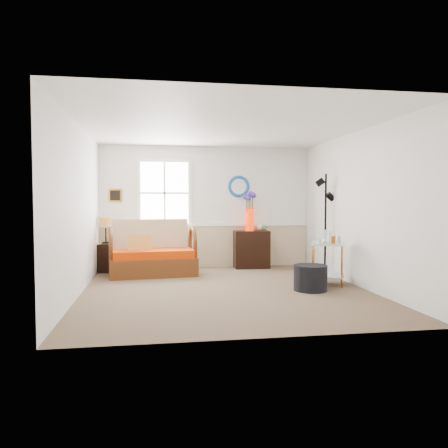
{
  "coord_description": "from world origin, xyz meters",
  "views": [
    {
      "loc": [
        -1.12,
        -6.86,
        1.43
      ],
      "look_at": [
        0.05,
        0.46,
        1.04
      ],
      "focal_mm": 35.0,
      "sensor_mm": 36.0,
      "label": 1
    }
  ],
  "objects": [
    {
      "name": "walls",
      "position": [
        0.0,
        0.0,
        1.3
      ],
      "size": [
        4.51,
        5.01,
        2.6
      ],
      "color": "white",
      "rests_on": "floor"
    },
    {
      "name": "picture",
      "position": [
        -1.92,
        2.48,
        1.55
      ],
      "size": [
        0.28,
        0.03,
        0.28
      ],
      "primitive_type": "cube",
      "color": "orange",
      "rests_on": "walls"
    },
    {
      "name": "chair_rail",
      "position": [
        0.0,
        2.47,
        0.92
      ],
      "size": [
        4.46,
        0.04,
        0.06
      ],
      "primitive_type": "cube",
      "color": "white",
      "rests_on": "walls"
    },
    {
      "name": "throw_pillow",
      "position": [
        -1.39,
        1.52,
        0.56
      ],
      "size": [
        0.44,
        0.2,
        0.43
      ],
      "primitive_type": null,
      "rotation": [
        0.0,
        0.0,
        0.22
      ],
      "color": "orange",
      "rests_on": "loveseat"
    },
    {
      "name": "loveseat",
      "position": [
        -1.16,
        1.65,
        0.53
      ],
      "size": [
        1.72,
        1.08,
        1.07
      ],
      "primitive_type": null,
      "rotation": [
        0.0,
        0.0,
        0.1
      ],
      "color": "#5F3017",
      "rests_on": "floor"
    },
    {
      "name": "lamp_stand",
      "position": [
        -2.05,
        2.13,
        0.28
      ],
      "size": [
        0.38,
        0.38,
        0.57
      ],
      "primitive_type": null,
      "rotation": [
        0.0,
        0.0,
        -0.21
      ],
      "color": "black",
      "rests_on": "floor"
    },
    {
      "name": "floor_lamp",
      "position": [
        2.1,
        1.03,
        0.97
      ],
      "size": [
        0.36,
        0.36,
        1.95
      ],
      "primitive_type": null,
      "rotation": [
        0.0,
        0.0,
        -0.36
      ],
      "color": "black",
      "rests_on": "floor"
    },
    {
      "name": "ottoman",
      "position": [
        1.34,
        -0.25,
        0.21
      ],
      "size": [
        0.65,
        0.65,
        0.41
      ],
      "primitive_type": "cylinder",
      "rotation": [
        0.0,
        0.0,
        -0.24
      ],
      "color": "black",
      "rests_on": "floor"
    },
    {
      "name": "side_table",
      "position": [
        1.8,
        0.17,
        0.36
      ],
      "size": [
        0.74,
        0.74,
        0.71
      ],
      "primitive_type": null,
      "rotation": [
        0.0,
        0.0,
        -0.4
      ],
      "color": "#B6742D",
      "rests_on": "floor"
    },
    {
      "name": "ceiling",
      "position": [
        0.0,
        0.0,
        2.6
      ],
      "size": [
        4.5,
        5.0,
        0.01
      ],
      "primitive_type": "cube",
      "color": "white",
      "rests_on": "walls"
    },
    {
      "name": "potted_plant",
      "position": [
        -1.92,
        2.12,
        0.7
      ],
      "size": [
        0.33,
        0.36,
        0.25
      ],
      "primitive_type": "imported",
      "rotation": [
        0.0,
        0.0,
        -0.14
      ],
      "color": "#42692F",
      "rests_on": "lamp_stand"
    },
    {
      "name": "floor",
      "position": [
        0.0,
        0.0,
        0.0
      ],
      "size": [
        4.5,
        5.0,
        0.01
      ],
      "primitive_type": "cube",
      "color": "brown",
      "rests_on": "ground"
    },
    {
      "name": "table_lamp",
      "position": [
        -2.08,
        2.13,
        0.84
      ],
      "size": [
        0.35,
        0.35,
        0.54
      ],
      "primitive_type": null,
      "rotation": [
        0.0,
        0.0,
        -0.2
      ],
      "color": "#AE6E25",
      "rests_on": "lamp_stand"
    },
    {
      "name": "flower_vase",
      "position": [
        0.9,
        2.27,
        1.2
      ],
      "size": [
        0.31,
        0.31,
        0.81
      ],
      "primitive_type": null,
      "rotation": [
        0.0,
        0.0,
        0.36
      ],
      "color": "#F62600",
      "rests_on": "cabinet"
    },
    {
      "name": "window",
      "position": [
        -0.9,
        2.47,
        1.6
      ],
      "size": [
        1.14,
        0.06,
        1.44
      ],
      "primitive_type": null,
      "color": "white",
      "rests_on": "walls"
    },
    {
      "name": "wainscot",
      "position": [
        0.0,
        2.48,
        0.45
      ],
      "size": [
        4.46,
        0.02,
        0.9
      ],
      "primitive_type": "cube",
      "color": "tan",
      "rests_on": "walls"
    },
    {
      "name": "cabinet",
      "position": [
        0.93,
        2.26,
        0.4
      ],
      "size": [
        0.76,
        0.51,
        0.8
      ],
      "primitive_type": null,
      "rotation": [
        0.0,
        0.0,
        -0.04
      ],
      "color": "black",
      "rests_on": "floor"
    },
    {
      "name": "tabletop_items",
      "position": [
        1.82,
        0.16,
        0.82
      ],
      "size": [
        0.52,
        0.52,
        0.22
      ],
      "primitive_type": null,
      "rotation": [
        0.0,
        0.0,
        -0.74
      ],
      "color": "silver",
      "rests_on": "side_table"
    },
    {
      "name": "mirror",
      "position": [
        0.7,
        2.48,
        1.75
      ],
      "size": [
        0.47,
        0.07,
        0.47
      ],
      "primitive_type": "torus",
      "rotation": [
        1.57,
        0.0,
        0.0
      ],
      "color": "#0F7BC1",
      "rests_on": "walls"
    }
  ]
}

